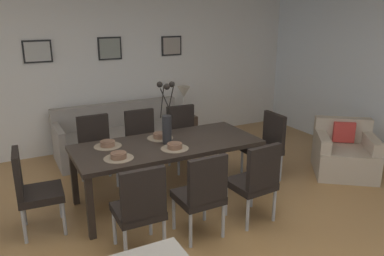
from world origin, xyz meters
name	(u,v)px	position (x,y,z in m)	size (l,w,h in m)	color
ground_plane	(194,238)	(0.00, 0.00, 0.00)	(9.00, 9.00, 0.00)	#A87A47
back_wall_panel	(104,71)	(0.00, 3.25, 1.30)	(9.00, 0.10, 2.60)	silver
dining_table	(167,148)	(0.11, 0.91, 0.67)	(2.20, 0.96, 0.74)	black
dining_chair_near_left	(140,206)	(-0.57, 0.01, 0.51)	(0.45, 0.45, 0.92)	black
dining_chair_near_right	(96,147)	(-0.53, 1.81, 0.51)	(0.44, 0.44, 0.92)	black
dining_chair_far_left	(202,192)	(0.08, 0.00, 0.51)	(0.45, 0.45, 0.92)	black
dining_chair_far_right	(143,140)	(0.12, 1.81, 0.51)	(0.45, 0.45, 0.92)	black
dining_chair_mid_left	(256,179)	(0.75, 0.00, 0.51)	(0.47, 0.47, 0.92)	black
dining_chair_mid_right	(183,134)	(0.75, 1.77, 0.51)	(0.46, 0.46, 0.92)	black
dining_chair_head_west	(32,187)	(-1.42, 0.89, 0.51)	(0.47, 0.47, 0.92)	black
dining_chair_head_east	(267,143)	(1.59, 0.88, 0.51)	(0.45, 0.45, 0.92)	black
centerpiece_vase	(167,120)	(0.11, 0.91, 1.02)	(0.21, 0.23, 0.73)	#232326
placemat_near_left	(119,158)	(-0.55, 0.69, 0.74)	(0.32, 0.32, 0.01)	#7F705B
bowl_near_left	(119,155)	(-0.55, 0.69, 0.78)	(0.17, 0.17, 0.07)	brown
placemat_near_right	(108,146)	(-0.55, 1.12, 0.74)	(0.32, 0.32, 0.01)	#7F705B
bowl_near_right	(108,143)	(-0.55, 1.12, 0.78)	(0.17, 0.17, 0.07)	brown
placemat_far_left	(175,148)	(0.11, 0.69, 0.74)	(0.32, 0.32, 0.01)	#7F705B
bowl_far_left	(175,145)	(0.11, 0.69, 0.78)	(0.17, 0.17, 0.07)	brown
placemat_far_right	(160,138)	(0.11, 1.12, 0.74)	(0.32, 0.32, 0.01)	#7F705B
bowl_far_right	(160,135)	(0.11, 1.12, 0.78)	(0.17, 0.17, 0.07)	brown
sofa	(122,138)	(0.09, 2.70, 0.28)	(2.09, 0.84, 0.80)	gray
side_table	(184,130)	(1.21, 2.68, 0.26)	(0.36, 0.36, 0.52)	#3D2D23
table_lamp	(184,95)	(1.21, 2.68, 0.89)	(0.22, 0.22, 0.51)	beige
armchair	(344,154)	(2.70, 0.50, 0.29)	(1.12, 1.12, 0.75)	#B7A893
framed_picture_left	(37,52)	(-1.00, 3.18, 1.67)	(0.41, 0.03, 0.34)	black
framed_picture_center	(110,48)	(0.11, 3.18, 1.67)	(0.39, 0.03, 0.37)	black
framed_picture_right	(172,46)	(1.22, 3.18, 1.67)	(0.37, 0.03, 0.34)	black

